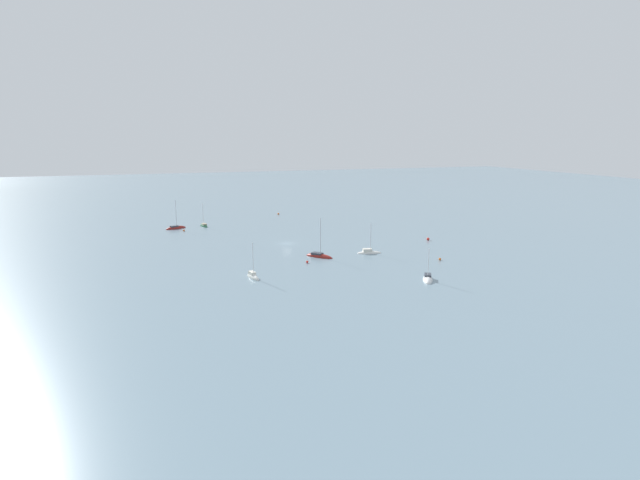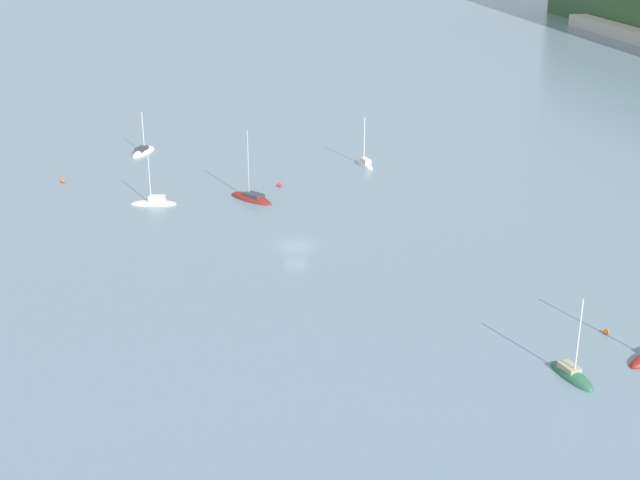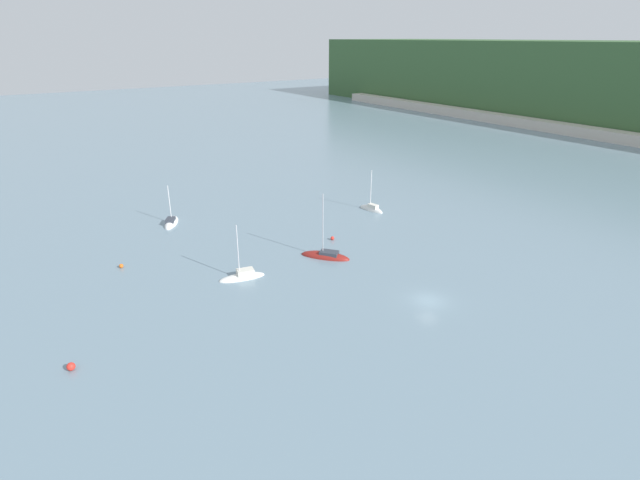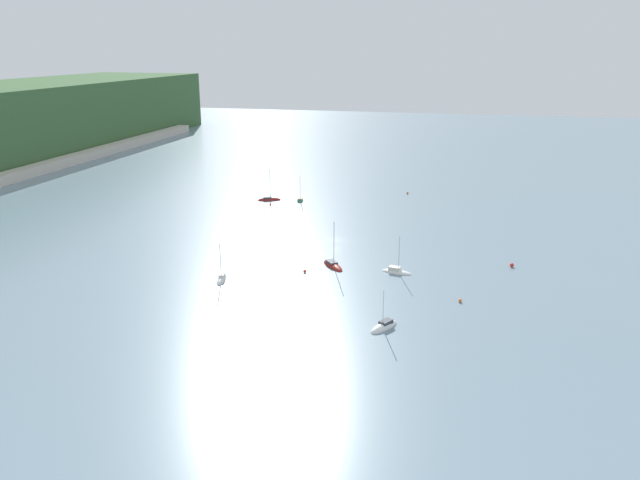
{
  "view_description": "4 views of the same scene",
  "coord_description": "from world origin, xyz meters",
  "views": [
    {
      "loc": [
        -132.54,
        36.84,
        29.32
      ],
      "look_at": [
        -14.29,
        -4.88,
        3.42
      ],
      "focal_mm": 28.0,
      "sensor_mm": 36.0,
      "label": 1
    },
    {
      "loc": [
        99.57,
        -16.45,
        40.29
      ],
      "look_at": [
        1.76,
        2.65,
        1.18
      ],
      "focal_mm": 50.0,
      "sensor_mm": 36.0,
      "label": 2
    },
    {
      "loc": [
        38.18,
        -41.85,
        30.83
      ],
      "look_at": [
        -17.48,
        -4.77,
        3.39
      ],
      "focal_mm": 28.0,
      "sensor_mm": 36.0,
      "label": 3
    },
    {
      "loc": [
        -138.48,
        -29.71,
        44.29
      ],
      "look_at": [
        -11.61,
        1.15,
        3.47
      ],
      "focal_mm": 35.0,
      "sensor_mm": 36.0,
      "label": 4
    }
  ],
  "objects": [
    {
      "name": "ground_plane",
      "position": [
        0.0,
        0.0,
        0.0
      ],
      "size": [
        600.0,
        600.0,
        0.0
      ],
      "primitive_type": "plane",
      "color": "slate"
    },
    {
      "name": "sailboat_1",
      "position": [
        -18.26,
        -3.25,
        0.09
      ],
      "size": [
        7.37,
        6.53,
        10.72
      ],
      "rotation": [
        0.0,
        0.0,
        3.81
      ],
      "color": "maroon",
      "rests_on": "ground_plane"
    },
    {
      "name": "sailboat_2",
      "position": [
        -31.41,
        16.3,
        0.12
      ],
      "size": [
        5.64,
        2.43,
        8.6
      ],
      "rotation": [
        0.0,
        0.0,
        3.32
      ],
      "color": "white",
      "rests_on": "ground_plane"
    },
    {
      "name": "sailboat_4",
      "position": [
        -45.31,
        -17.86,
        0.09
      ],
      "size": [
        6.53,
        4.94,
        7.8
      ],
      "rotation": [
        0.0,
        0.0,
        2.61
      ],
      "color": "white",
      "rests_on": "ground_plane"
    },
    {
      "name": "sailboat_5",
      "position": [
        -18.82,
        -16.68,
        0.15
      ],
      "size": [
        3.32,
        6.65,
        8.43
      ],
      "rotation": [
        0.0,
        0.0,
        4.51
      ],
      "color": "white",
      "rests_on": "ground_plane"
    },
    {
      "name": "mooring_buoy_0",
      "position": [
        -31.4,
        -29.74,
        0.31
      ],
      "size": [
        0.61,
        0.61,
        0.61
      ],
      "color": "orange",
      "rests_on": "ground_plane"
    },
    {
      "name": "mooring_buoy_1",
      "position": [
        -23.26,
        1.52,
        0.31
      ],
      "size": [
        0.62,
        0.62,
        0.62
      ],
      "color": "red",
      "rests_on": "ground_plane"
    },
    {
      "name": "mooring_buoy_3",
      "position": [
        -9.66,
        -39.72,
        0.42
      ],
      "size": [
        0.84,
        0.84,
        0.84
      ],
      "color": "red",
      "rests_on": "ground_plane"
    }
  ]
}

